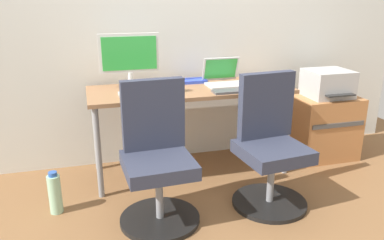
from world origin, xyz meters
name	(u,v)px	position (x,y,z in m)	size (l,w,h in m)	color
ground_plane	(190,170)	(0.00, 0.00, 0.00)	(5.28, 5.28, 0.00)	brown
back_wall	(178,14)	(0.00, 0.38, 1.30)	(4.40, 0.04, 2.60)	silver
desk	(190,97)	(0.00, 0.00, 0.66)	(1.63, 0.60, 0.74)	#996B47
office_chair_left	(157,160)	(-0.40, -0.63, 0.42)	(0.54, 0.54, 0.94)	black
office_chair_right	(270,147)	(0.41, -0.63, 0.42)	(0.54, 0.54, 0.94)	black
side_cabinet	(323,126)	(1.27, -0.01, 0.29)	(0.57, 0.45, 0.58)	#B77542
printer	(328,83)	(1.27, -0.01, 0.70)	(0.38, 0.40, 0.24)	#B7B7B7
water_bottle_on_floor	(55,193)	(-1.08, -0.39, 0.15)	(0.09, 0.09, 0.31)	#A5D8B2
desktop_monitor	(129,57)	(-0.46, 0.16, 0.99)	(0.48, 0.18, 0.43)	silver
open_laptop	(224,78)	(0.30, 0.04, 0.79)	(0.31, 0.29, 0.22)	silver
keyboard_by_monitor	(141,93)	(-0.41, -0.10, 0.75)	(0.34, 0.12, 0.02)	#B7B7B7
keyboard_by_laptop	(234,91)	(0.29, -0.22, 0.75)	(0.34, 0.12, 0.02)	#515156
mouse_by_monitor	(131,97)	(-0.51, -0.23, 0.75)	(0.06, 0.10, 0.03)	#B7B7B7
mouse_by_laptop	(276,86)	(0.66, -0.19, 0.75)	(0.06, 0.10, 0.03)	#515156
coffee_mug	(177,86)	(-0.13, -0.09, 0.78)	(0.08, 0.08, 0.09)	green
pen_cup	(222,73)	(0.36, 0.24, 0.79)	(0.07, 0.07, 0.10)	slate
notebook	(193,81)	(0.08, 0.20, 0.75)	(0.21, 0.15, 0.03)	blue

